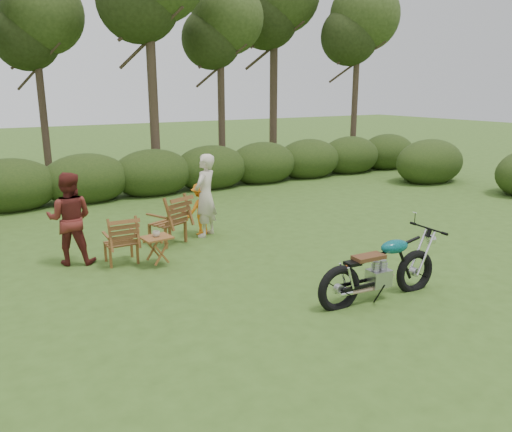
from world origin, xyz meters
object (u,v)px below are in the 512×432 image
cup (156,234)px  adult_a (206,236)px  lawn_chair_left (122,262)px  adult_b (74,263)px  motorcycle (377,298)px  side_table (157,251)px  child (202,234)px  lawn_chair_right (168,243)px

cup → adult_a: bearing=38.3°
lawn_chair_left → adult_b: (-0.79, 0.44, 0.00)m
motorcycle → lawn_chair_left: (-2.96, 3.70, 0.00)m
lawn_chair_left → adult_a: 2.26m
side_table → child: size_ratio=0.47×
lawn_chair_right → cup: cup is taller
cup → child: (1.56, 1.41, -0.61)m
lawn_chair_right → adult_b: (-1.98, -0.25, 0.00)m
adult_a → side_table: bearing=1.9°
lawn_chair_left → child: size_ratio=0.78×
cup → adult_a: adult_a is taller
motorcycle → adult_b: 5.58m
side_table → cup: (0.00, 0.02, 0.33)m
adult_b → lawn_chair_right: bearing=-148.0°
cup → child: size_ratio=0.11×
lawn_chair_left → child: (2.09, 0.93, 0.00)m
side_table → adult_b: 1.64m
lawn_chair_left → side_table: bearing=138.5°
motorcycle → adult_b: adult_b is taller
adult_a → cup: bearing=1.6°
lawn_chair_right → child: bearing=172.4°
child → lawn_chair_left: bearing=12.2°
adult_b → motorcycle: bearing=156.9°
side_table → cup: 0.33m
adult_a → child: 0.16m
lawn_chair_right → side_table: (-0.66, -1.19, 0.28)m
motorcycle → child: 4.71m
motorcycle → lawn_chair_left: size_ratio=2.31×
side_table → cup: cup is taller
adult_a → adult_b: 2.93m
lawn_chair_right → child: child is taller
lawn_chair_right → lawn_chair_left: size_ratio=1.14×
motorcycle → side_table: motorcycle is taller
lawn_chair_left → cup: size_ratio=6.86×
motorcycle → adult_a: (-0.83, 4.48, 0.00)m
adult_b → child: 2.91m
motorcycle → cup: cup is taller
lawn_chair_left → cup: cup is taller
adult_a → adult_b: size_ratio=1.06×
lawn_chair_right → adult_b: 1.99m
cup → adult_a: 2.13m
child → adult_b: bearing=-2.1°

